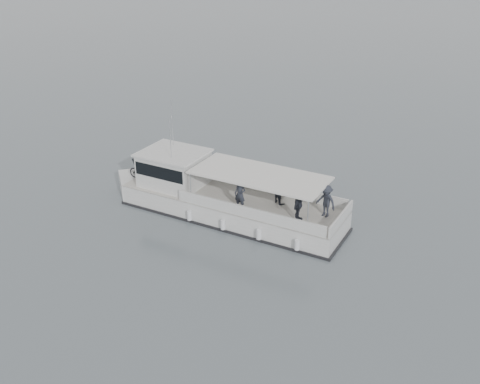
% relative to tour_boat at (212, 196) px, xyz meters
% --- Properties ---
extents(ground, '(1400.00, 1400.00, 0.00)m').
position_rel_tour_boat_xyz_m(ground, '(1.18, 1.53, -0.98)').
color(ground, '#576066').
rests_on(ground, ground).
extents(tour_boat, '(14.42, 4.75, 6.00)m').
position_rel_tour_boat_xyz_m(tour_boat, '(0.00, 0.00, 0.00)').
color(tour_boat, white).
rests_on(tour_boat, ground).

